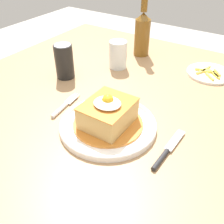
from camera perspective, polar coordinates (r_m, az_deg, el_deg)
name	(u,v)px	position (r m, az deg, el deg)	size (l,w,h in m)	color
dining_table	(138,125)	(0.87, 5.85, -2.81)	(1.29, 1.08, 0.73)	#A87F56
main_plate	(108,125)	(0.71, -0.89, -2.82)	(0.27, 0.27, 0.02)	white
sandwich_meal	(108,114)	(0.69, -0.92, -0.51)	(0.19, 0.19, 0.10)	orange
fork	(63,106)	(0.80, -10.80, 1.23)	(0.03, 0.14, 0.01)	silver
knife	(165,154)	(0.64, 11.74, -9.09)	(0.02, 0.17, 0.01)	#262628
soda_can	(65,61)	(0.95, -10.43, 11.18)	(0.07, 0.07, 0.12)	black
beer_bottle_amber	(142,32)	(1.11, 6.81, 17.38)	(0.06, 0.06, 0.27)	brown
drinking_glass	(118,56)	(1.01, 1.34, 12.32)	(0.07, 0.07, 0.10)	#3F2314
side_plate_fries	(210,73)	(1.04, 20.99, 8.11)	(0.17, 0.17, 0.02)	white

